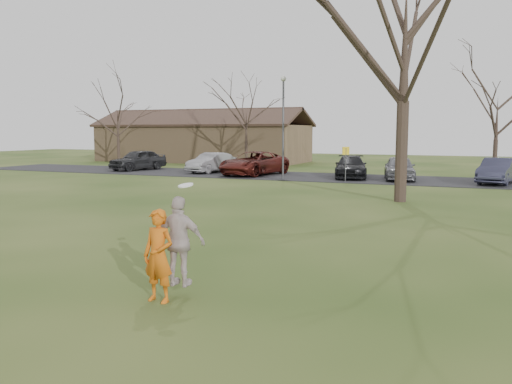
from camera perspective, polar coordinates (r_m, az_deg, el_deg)
ground at (r=9.60m, az=-9.50°, el=-11.52°), size 120.00×120.00×0.00m
parking_strip at (r=33.18m, az=14.22°, el=1.33°), size 62.00×6.50×0.04m
player_defender at (r=9.35m, az=-10.55°, el=-6.83°), size 0.62×0.44×1.63m
car_0 at (r=40.73m, az=-12.71°, el=3.45°), size 2.97×4.87×1.55m
car_1 at (r=37.55m, az=-4.86°, el=3.21°), size 2.19×4.44×1.40m
car_2 at (r=35.26m, az=-0.22°, el=3.15°), size 3.63×6.04×1.57m
car_3 at (r=33.65m, az=10.26°, el=2.70°), size 2.90×5.01×1.37m
car_4 at (r=32.90m, az=15.32°, el=2.56°), size 2.48×4.51×1.45m
car_5 at (r=32.38m, az=24.78°, el=2.10°), size 2.39×4.57×1.43m
catching_play at (r=9.48m, az=-8.29°, el=-5.31°), size 0.98×0.48×1.87m
building at (r=52.05m, az=-5.80°, el=5.47°), size 20.60×8.50×5.14m
lamp_post at (r=32.11m, az=2.98°, el=8.41°), size 0.34×0.34×6.27m
sign_yellow at (r=30.52m, az=9.72°, el=3.69°), size 0.35×0.35×2.08m
big_tree at (r=23.22m, az=15.92°, el=16.38°), size 9.00×9.00×14.00m
small_tree_row at (r=37.76m, az=22.22°, el=7.55°), size 55.00×5.90×8.50m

